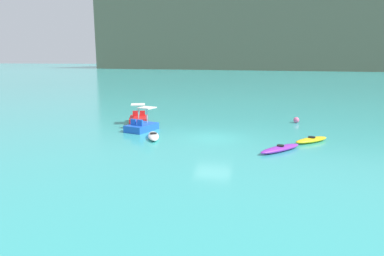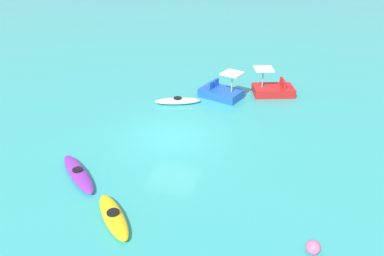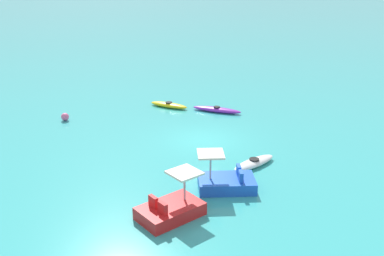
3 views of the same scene
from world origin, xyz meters
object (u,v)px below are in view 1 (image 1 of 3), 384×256
Objects in this scene: kayak_yellow at (311,140)px; buoy_pink at (296,120)px; pedal_boat_red at (139,119)px; kayak_white at (153,136)px; pedal_boat_blue at (142,126)px; kayak_purple at (280,149)px.

kayak_yellow is 6.84m from buoy_pink.
kayak_yellow is 0.90× the size of pedal_boat_red.
pedal_boat_red is (-13.26, 4.04, 0.17)m from kayak_yellow.
buoy_pink is (9.88, 7.89, 0.08)m from kayak_white.
pedal_boat_red reaches higher than kayak_yellow.
pedal_boat_blue is 5.66× the size of buoy_pink.
pedal_boat_blue and pedal_boat_red have the same top height.
pedal_boat_blue is (-9.88, 3.78, 0.17)m from kayak_purple.
pedal_boat_red is (-1.34, 2.90, 0.00)m from pedal_boat_blue.
pedal_boat_red is at bearing -167.76° from buoy_pink.
kayak_white is 0.98× the size of pedal_boat_red.
buoy_pink reaches higher than kayak_purple.
kayak_yellow is 5.17× the size of buoy_pink.
pedal_boat_red is 5.71× the size of buoy_pink.
kayak_white and kayak_yellow have the same top height.
buoy_pink is at bearing 26.28° from pedal_boat_blue.
kayak_purple is 13.06m from pedal_boat_red.
buoy_pink is (12.86, 2.79, -0.09)m from pedal_boat_red.
kayak_white is 12.64m from buoy_pink.
buoy_pink reaches higher than kayak_yellow.
kayak_yellow is at bearing 5.90° from kayak_white.
pedal_boat_red is at bearing 114.74° from pedal_boat_blue.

